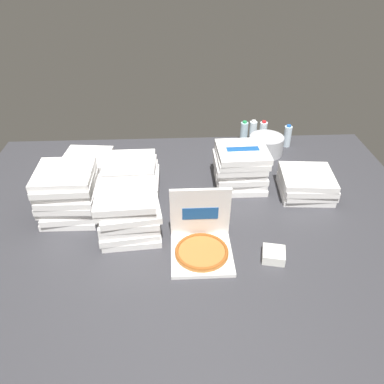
{
  "coord_description": "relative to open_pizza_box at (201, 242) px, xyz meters",
  "views": [
    {
      "loc": [
        -0.09,
        -2.05,
        1.6
      ],
      "look_at": [
        0.01,
        0.1,
        0.14
      ],
      "focal_mm": 36.35,
      "sensor_mm": 36.0,
      "label": 1
    }
  ],
  "objects": [
    {
      "name": "open_pizza_box",
      "position": [
        0.0,
        0.0,
        0.0
      ],
      "size": [
        0.36,
        0.37,
        0.38
      ],
      "color": "white",
      "rests_on": "ground_plane"
    },
    {
      "name": "pizza_stack_left_far",
      "position": [
        -0.84,
        0.99,
        -0.01
      ],
      "size": [
        0.4,
        0.4,
        0.13
      ],
      "color": "white",
      "rests_on": "ground_plane"
    },
    {
      "name": "pizza_stack_left_near",
      "position": [
        0.34,
        0.73,
        0.08
      ],
      "size": [
        0.39,
        0.39,
        0.3
      ],
      "color": "white",
      "rests_on": "ground_plane"
    },
    {
      "name": "pizza_stack_center_near",
      "position": [
        0.8,
        0.57,
        0.01
      ],
      "size": [
        0.39,
        0.4,
        0.17
      ],
      "color": "white",
      "rests_on": "ground_plane"
    },
    {
      "name": "water_bottle_2",
      "position": [
        0.48,
        1.42,
        0.02
      ],
      "size": [
        0.07,
        0.07,
        0.2
      ],
      "color": "silver",
      "rests_on": "ground_plane"
    },
    {
      "name": "ground_plane",
      "position": [
        -0.05,
        0.33,
        -0.08
      ],
      "size": [
        3.2,
        2.4,
        0.02
      ],
      "primitive_type": "cube",
      "color": "#38383D"
    },
    {
      "name": "water_bottle_3",
      "position": [
        0.56,
        1.44,
        0.02
      ],
      "size": [
        0.07,
        0.07,
        0.2
      ],
      "color": "white",
      "rests_on": "ground_plane"
    },
    {
      "name": "napkin_pile",
      "position": [
        0.42,
        -0.08,
        -0.04
      ],
      "size": [
        0.15,
        0.15,
        0.06
      ],
      "primitive_type": "cube",
      "rotation": [
        0.0,
        0.0,
        -0.22
      ],
      "color": "white",
      "rests_on": "ground_plane"
    },
    {
      "name": "ice_bucket",
      "position": [
        0.64,
        1.2,
        0.0
      ],
      "size": [
        0.29,
        0.29,
        0.15
      ],
      "primitive_type": "cylinder",
      "color": "#B7BABF",
      "rests_on": "ground_plane"
    },
    {
      "name": "pizza_stack_center_far",
      "position": [
        -0.46,
        0.66,
        0.05
      ],
      "size": [
        0.39,
        0.39,
        0.25
      ],
      "color": "white",
      "rests_on": "ground_plane"
    },
    {
      "name": "water_bottle_1",
      "position": [
        0.85,
        1.33,
        0.02
      ],
      "size": [
        0.07,
        0.07,
        0.2
      ],
      "color": "silver",
      "rests_on": "ground_plane"
    },
    {
      "name": "water_bottle_0",
      "position": [
        0.65,
        1.42,
        0.02
      ],
      "size": [
        0.07,
        0.07,
        0.2
      ],
      "color": "white",
      "rests_on": "ground_plane"
    },
    {
      "name": "pizza_stack_right_mid",
      "position": [
        -0.84,
        0.41,
        0.1
      ],
      "size": [
        0.38,
        0.39,
        0.34
      ],
      "color": "white",
      "rests_on": "ground_plane"
    },
    {
      "name": "pizza_stack_left_mid",
      "position": [
        -0.44,
        0.21,
        0.08
      ],
      "size": [
        0.42,
        0.41,
        0.3
      ],
      "color": "white",
      "rests_on": "ground_plane"
    }
  ]
}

